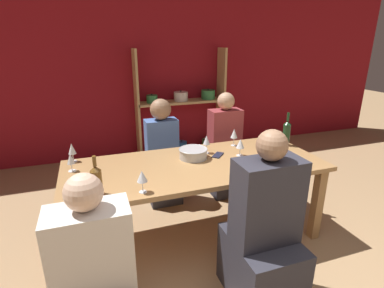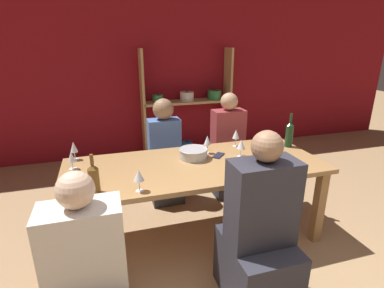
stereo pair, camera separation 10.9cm
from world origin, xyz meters
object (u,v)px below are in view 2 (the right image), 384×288
object	(u,v)px
dining_table	(195,173)
wine_bottle_green	(289,134)
wine_bottle_dark	(94,178)
wine_glass_red_b	(207,141)
mixing_bowl	(193,153)
wine_glass_red_d	(139,176)
person_near_b	(259,244)
wine_glass_red_a	(241,145)
person_far_a	(165,162)
wine_glass_empty_a	(257,161)
wine_glass_red_e	(236,135)
person_far_b	(227,157)
shelf_unit	(189,114)
wine_glass_white_a	(74,148)
cell_phone	(218,155)
wine_glass_red_c	(71,158)
person_near_a	(89,288)

from	to	relation	value
dining_table	wine_bottle_green	world-z (taller)	wine_bottle_green
wine_bottle_dark	wine_glass_red_b	world-z (taller)	wine_bottle_dark
mixing_bowl	wine_glass_red_d	bearing A→B (deg)	-138.11
wine_bottle_dark	person_near_b	xyz separation A→B (m)	(1.04, -0.51, -0.40)
mixing_bowl	wine_glass_red_a	world-z (taller)	wine_glass_red_a
wine_bottle_dark	person_far_a	distance (m)	1.38
wine_glass_empty_a	wine_glass_red_e	size ratio (longest dim) A/B	0.90
mixing_bowl	wine_glass_red_d	xyz separation A→B (m)	(-0.56, -0.50, 0.07)
wine_glass_red_e	person_far_b	world-z (taller)	person_far_b
wine_bottle_dark	person_far_a	size ratio (longest dim) A/B	0.25
wine_glass_red_d	person_far_b	size ratio (longest dim) A/B	0.14
shelf_unit	wine_glass_red_b	distance (m)	2.04
wine_glass_white_a	wine_glass_red_d	xyz separation A→B (m)	(0.48, -0.77, 0.00)
wine_glass_red_a	cell_phone	distance (m)	0.23
wine_glass_red_d	person_far_b	world-z (taller)	person_far_b
dining_table	wine_glass_red_b	xyz separation A→B (m)	(0.19, 0.21, 0.21)
wine_bottle_green	cell_phone	xyz separation A→B (m)	(-0.78, -0.04, -0.13)
wine_glass_red_d	person_near_b	world-z (taller)	person_near_b
dining_table	person_far_a	xyz separation A→B (m)	(-0.11, 0.80, -0.20)
person_near_b	wine_glass_red_d	bearing A→B (deg)	148.80
wine_bottle_green	wine_bottle_dark	distance (m)	1.93
wine_glass_red_c	wine_glass_red_b	bearing A→B (deg)	1.35
dining_table	mixing_bowl	bearing A→B (deg)	80.24
wine_glass_red_a	person_far_a	xyz separation A→B (m)	(-0.57, 0.75, -0.41)
wine_glass_red_e	person_far_a	bearing A→B (deg)	143.36
wine_bottle_dark	person_near_a	bearing A→B (deg)	-96.94
wine_glass_red_d	person_near_b	distance (m)	0.95
person_near_b	person_far_a	bearing A→B (deg)	101.07
wine_glass_red_d	cell_phone	size ratio (longest dim) A/B	1.07
wine_glass_empty_a	person_far_a	world-z (taller)	person_far_a
wine_glass_red_d	person_far_b	distance (m)	1.67
wine_glass_red_a	wine_glass_red_d	distance (m)	1.07
dining_table	person_far_b	xyz separation A→B (m)	(0.63, 0.75, -0.21)
wine_bottle_green	wine_glass_red_c	bearing A→B (deg)	179.22
mixing_bowl	person_near_a	bearing A→B (deg)	-133.65
wine_bottle_dark	mixing_bowl	bearing A→B (deg)	26.56
wine_glass_red_c	dining_table	bearing A→B (deg)	-10.33
wine_glass_empty_a	wine_glass_red_e	world-z (taller)	wine_glass_red_e
person_near_b	wine_glass_red_c	bearing A→B (deg)	140.78
wine_glass_red_e	person_near_a	bearing A→B (deg)	-141.00
cell_phone	person_far_a	xyz separation A→B (m)	(-0.38, 0.68, -0.30)
mixing_bowl	wine_bottle_green	size ratio (longest dim) A/B	0.77
wine_glass_red_b	wine_glass_empty_a	xyz separation A→B (m)	(0.21, -0.57, -0.01)
wine_glass_red_b	person_far_a	size ratio (longest dim) A/B	0.15
wine_bottle_green	person_near_b	bearing A→B (deg)	-130.83
wine_glass_white_a	person_far_b	bearing A→B (deg)	11.93
wine_glass_red_e	person_near_a	size ratio (longest dim) A/B	0.16
cell_phone	person_far_b	bearing A→B (deg)	59.92
wine_glass_red_d	person_near_a	xyz separation A→B (m)	(-0.37, -0.47, -0.45)
wine_bottle_dark	wine_glass_red_d	xyz separation A→B (m)	(0.30, -0.07, 0.01)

